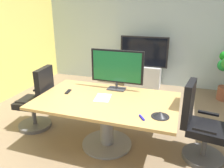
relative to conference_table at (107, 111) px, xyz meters
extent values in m
plane|color=#7A664C|center=(-0.04, -0.10, -0.57)|extent=(7.41, 7.41, 0.00)
cube|color=#9EB2B7|center=(-0.04, 3.11, 0.76)|extent=(5.53, 0.10, 2.67)
cube|color=#B2894C|center=(0.00, 0.00, 0.16)|extent=(2.01, 1.23, 0.04)
cylinder|color=slate|center=(0.00, 0.00, -0.22)|extent=(0.20, 0.20, 0.72)
cylinder|color=slate|center=(0.00, 0.00, -0.56)|extent=(0.76, 0.76, 0.03)
cylinder|color=#4C4C51|center=(-1.39, 0.10, -0.54)|extent=(0.56, 0.56, 0.06)
cylinder|color=#4C4C51|center=(-1.39, 0.10, -0.33)|extent=(0.07, 0.07, 0.36)
cube|color=black|center=(-1.39, 0.10, -0.11)|extent=(0.52, 0.52, 0.10)
cube|color=black|center=(-1.12, 0.13, 0.22)|extent=(0.13, 0.46, 0.60)
cube|color=black|center=(-1.39, 0.36, 0.01)|extent=(0.28, 0.08, 0.03)
cube|color=black|center=(-1.34, -0.15, 0.01)|extent=(0.28, 0.08, 0.03)
cylinder|color=#4C4C51|center=(1.39, 0.11, -0.54)|extent=(0.56, 0.56, 0.06)
cylinder|color=#4C4C51|center=(1.39, 0.11, -0.33)|extent=(0.07, 0.07, 0.36)
cube|color=black|center=(1.39, 0.11, -0.11)|extent=(0.55, 0.55, 0.10)
cube|color=black|center=(1.12, 0.15, 0.22)|extent=(0.16, 0.46, 0.60)
cube|color=black|center=(1.33, -0.14, 0.01)|extent=(0.28, 0.09, 0.03)
cube|color=black|center=(1.41, 0.37, 0.01)|extent=(0.28, 0.09, 0.03)
cube|color=#333338|center=(0.02, 0.43, 0.19)|extent=(0.28, 0.18, 0.02)
cylinder|color=#333338|center=(0.02, 0.43, 0.25)|extent=(0.04, 0.04, 0.10)
cube|color=black|center=(0.02, 0.45, 0.56)|extent=(0.84, 0.04, 0.52)
cube|color=#14592D|center=(0.02, 0.43, 0.56)|extent=(0.77, 0.01, 0.47)
cube|color=#B7BABC|center=(0.02, 2.76, -0.30)|extent=(0.90, 0.36, 0.55)
cube|color=black|center=(0.02, 2.74, 0.36)|extent=(1.20, 0.06, 0.76)
cube|color=black|center=(0.02, 2.71, 0.36)|extent=(1.12, 0.01, 0.69)
sphere|color=#1A8034|center=(1.83, 2.47, 0.22)|extent=(0.26, 0.26, 0.26)
cone|color=black|center=(0.80, -0.29, 0.22)|extent=(0.19, 0.19, 0.07)
cylinder|color=black|center=(0.80, -0.29, 0.18)|extent=(0.22, 0.22, 0.01)
cube|color=black|center=(-0.66, 0.08, 0.19)|extent=(0.07, 0.18, 0.02)
cube|color=#1919A5|center=(0.59, -0.40, 0.19)|extent=(0.09, 0.12, 0.02)
cube|color=white|center=(-0.07, 0.03, 0.18)|extent=(0.25, 0.33, 0.01)
camera|label=1|loc=(1.00, -2.75, 1.46)|focal=35.62mm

